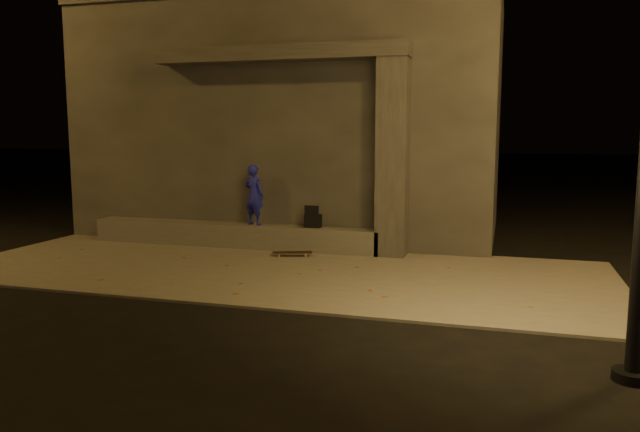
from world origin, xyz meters
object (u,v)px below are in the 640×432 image
(skateboarder, at_px, (254,195))
(backpack, at_px, (313,220))
(skateboard, at_px, (292,253))
(column, at_px, (393,158))

(skateboarder, distance_m, backpack, 1.30)
(skateboard, bearing_deg, skateboarder, 129.09)
(column, height_order, backpack, column)
(skateboarder, height_order, skateboard, skateboarder)
(skateboard, bearing_deg, backpack, 54.70)
(backpack, bearing_deg, skateboard, -108.11)
(backpack, relative_size, skateboard, 0.58)
(column, relative_size, backpack, 8.27)
(backpack, bearing_deg, column, -1.19)
(skateboard, bearing_deg, column, 2.23)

